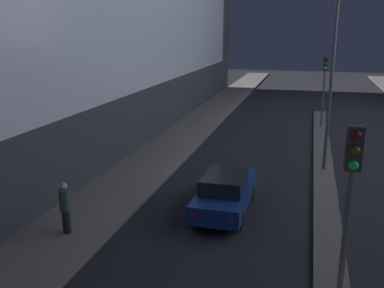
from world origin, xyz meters
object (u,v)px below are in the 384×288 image
Objects in this scene: street_lamp at (335,41)px; traffic_light_near at (350,187)px; car_left_lane at (225,192)px; pedestrian_on_left_sidewalk at (65,207)px; traffic_light_mid at (325,76)px.

traffic_light_near is at bearing -90.00° from street_lamp.
pedestrian_on_left_sidewalk is at bearing -144.22° from car_left_lane.
traffic_light_mid is at bearing 76.41° from car_left_lane.
traffic_light_near is 12.11m from street_lamp.
pedestrian_on_left_sidewalk is at bearing -132.48° from street_lamp.
traffic_light_near is 0.54× the size of street_lamp.
pedestrian_on_left_sidewalk is at bearing -114.15° from traffic_light_mid.
traffic_light_mid is 20.53m from pedestrian_on_left_sidewalk.
traffic_light_near is at bearing -58.84° from car_left_lane.
car_left_lane is (-3.68, 6.09, -2.81)m from traffic_light_near.
car_left_lane is at bearing -103.59° from traffic_light_mid.
traffic_light_near reaches higher than car_left_lane.
traffic_light_mid is 2.68× the size of pedestrian_on_left_sidewalk.
traffic_light_near is 2.68× the size of pedestrian_on_left_sidewalk.
pedestrian_on_left_sidewalk is (-4.65, -3.35, 0.27)m from car_left_lane.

